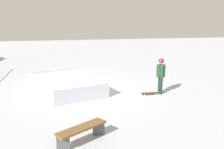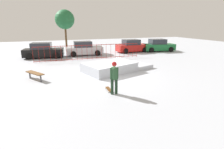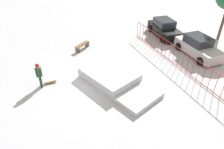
{
  "view_description": "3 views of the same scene",
  "coord_description": "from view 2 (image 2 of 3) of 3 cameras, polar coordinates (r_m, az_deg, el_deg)",
  "views": [
    {
      "loc": [
        -11.48,
        1.54,
        3.54
      ],
      "look_at": [
        -0.37,
        -0.82,
        0.9
      ],
      "focal_mm": 38.59,
      "sensor_mm": 36.0,
      "label": 1
    },
    {
      "loc": [
        -4.16,
        -11.2,
        3.55
      ],
      "look_at": [
        -1.05,
        -2.83,
        1.0
      ],
      "focal_mm": 28.63,
      "sensor_mm": 36.0,
      "label": 2
    },
    {
      "loc": [
        10.76,
        -3.5,
        8.25
      ],
      "look_at": [
        0.49,
        1.33,
        0.6
      ],
      "focal_mm": 33.17,
      "sensor_mm": 36.0,
      "label": 3
    }
  ],
  "objects": [
    {
      "name": "park_bench",
      "position": [
        12.69,
        -23.39,
        0.04
      ],
      "size": [
        1.2,
        1.56,
        0.48
      ],
      "rotation": [
        0.0,
        0.0,
        5.28
      ],
      "color": "brown",
      "rests_on": "ground"
    },
    {
      "name": "ground_plane",
      "position": [
        12.46,
        0.02,
        -0.6
      ],
      "size": [
        60.0,
        60.0,
        0.0
      ],
      "primitive_type": "plane",
      "color": "#B2B7C1"
    },
    {
      "name": "distant_tree",
      "position": [
        24.78,
        -14.84,
        16.55
      ],
      "size": [
        2.47,
        2.47,
        5.29
      ],
      "color": "brown",
      "rests_on": "ground"
    },
    {
      "name": "skate_ramp",
      "position": [
        13.86,
        0.65,
        2.46
      ],
      "size": [
        5.93,
        4.12,
        0.74
      ],
      "rotation": [
        0.0,
        0.0,
        0.31
      ],
      "color": "silver",
      "rests_on": "ground"
    },
    {
      "name": "perimeter_fence",
      "position": [
        18.52,
        -7.2,
        7.19
      ],
      "size": [
        10.73,
        0.36,
        1.5
      ],
      "rotation": [
        0.0,
        0.0,
        -0.03
      ],
      "color": "maroon",
      "rests_on": "ground"
    },
    {
      "name": "parked_car_green",
      "position": [
        24.69,
        14.57,
        8.88
      ],
      "size": [
        4.32,
        2.42,
        1.6
      ],
      "rotation": [
        0.0,
        0.0,
        -0.16
      ],
      "color": "#196B33",
      "rests_on": "ground"
    },
    {
      "name": "skateboard",
      "position": [
        9.86,
        -1.01,
        -4.7
      ],
      "size": [
        0.28,
        0.81,
        0.09
      ],
      "rotation": [
        0.0,
        0.0,
        4.68
      ],
      "color": "#593314",
      "rests_on": "ground"
    },
    {
      "name": "parked_car_silver",
      "position": [
        21.09,
        -8.89,
        8.07
      ],
      "size": [
        4.21,
        2.16,
        1.6
      ],
      "rotation": [
        0.0,
        0.0,
        -0.07
      ],
      "color": "#B7B7BC",
      "rests_on": "ground"
    },
    {
      "name": "parked_car_black",
      "position": [
        20.65,
        -21.09,
        7.03
      ],
      "size": [
        4.32,
        2.43,
        1.6
      ],
      "rotation": [
        0.0,
        0.0,
        -0.16
      ],
      "color": "black",
      "rests_on": "ground"
    },
    {
      "name": "skater",
      "position": [
        9.08,
        0.72,
        -0.32
      ],
      "size": [
        0.44,
        0.4,
        1.73
      ],
      "rotation": [
        0.0,
        0.0,
        4.61
      ],
      "color": "black",
      "rests_on": "ground"
    },
    {
      "name": "parked_car_red",
      "position": [
        23.4,
        6.41,
        8.92
      ],
      "size": [
        4.13,
        1.98,
        1.6
      ],
      "rotation": [
        0.0,
        0.0,
        0.02
      ],
      "color": "red",
      "rests_on": "ground"
    }
  ]
}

